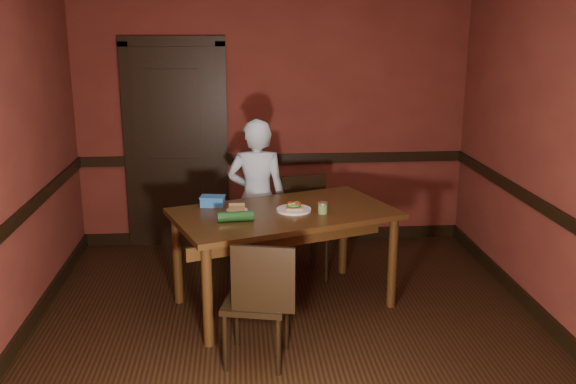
{
  "coord_description": "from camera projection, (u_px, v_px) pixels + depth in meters",
  "views": [
    {
      "loc": [
        -0.37,
        -4.3,
        2.31
      ],
      "look_at": [
        0.0,
        0.35,
        1.05
      ],
      "focal_mm": 40.0,
      "sensor_mm": 36.0,
      "label": 1
    }
  ],
  "objects": [
    {
      "name": "dado_back",
      "position": [
        274.0,
        159.0,
        6.68
      ],
      "size": [
        4.0,
        0.03,
        0.1
      ],
      "primitive_type": "cube",
      "color": "black",
      "rests_on": "ground"
    },
    {
      "name": "dado_right",
      "position": [
        562.0,
        219.0,
        4.68
      ],
      "size": [
        0.03,
        4.5,
        0.1
      ],
      "primitive_type": "cube",
      "color": "black",
      "rests_on": "ground"
    },
    {
      "name": "door",
      "position": [
        176.0,
        143.0,
        6.54
      ],
      "size": [
        1.05,
        0.07,
        2.2
      ],
      "color": "black",
      "rests_on": "ground"
    },
    {
      "name": "floor",
      "position": [
        292.0,
        340.0,
        4.77
      ],
      "size": [
        4.0,
        4.5,
        0.01
      ],
      "primitive_type": "cube",
      "color": "black",
      "rests_on": "ground"
    },
    {
      "name": "sauce_jar",
      "position": [
        323.0,
        208.0,
        5.09
      ],
      "size": [
        0.08,
        0.08,
        0.09
      ],
      "rotation": [
        0.0,
        0.0,
        0.27
      ],
      "color": "#5A7E3F",
      "rests_on": "dining_table"
    },
    {
      "name": "dado_left",
      "position": [
        3.0,
        232.0,
        4.38
      ],
      "size": [
        0.03,
        4.5,
        0.1
      ],
      "primitive_type": "cube",
      "color": "black",
      "rests_on": "ground"
    },
    {
      "name": "baseboard_back",
      "position": [
        274.0,
        235.0,
        6.9
      ],
      "size": [
        4.0,
        0.03,
        0.12
      ],
      "primitive_type": "cube",
      "color": "black",
      "rests_on": "ground"
    },
    {
      "name": "baseboard_right",
      "position": [
        550.0,
        323.0,
        4.9
      ],
      "size": [
        0.03,
        4.5,
        0.12
      ],
      "primitive_type": "cube",
      "color": "black",
      "rests_on": "ground"
    },
    {
      "name": "wall_back",
      "position": [
        273.0,
        116.0,
        6.58
      ],
      "size": [
        4.0,
        0.02,
        2.7
      ],
      "primitive_type": "cube",
      "color": "#552119",
      "rests_on": "ground"
    },
    {
      "name": "wall_right",
      "position": [
        571.0,
        158.0,
        4.57
      ],
      "size": [
        0.02,
        4.5,
        2.7
      ],
      "primitive_type": "cube",
      "color": "#552119",
      "rests_on": "ground"
    },
    {
      "name": "sandwich_plate",
      "position": [
        294.0,
        208.0,
        5.16
      ],
      "size": [
        0.28,
        0.28,
        0.07
      ],
      "rotation": [
        0.0,
        0.0,
        0.3
      ],
      "color": "silver",
      "rests_on": "dining_table"
    },
    {
      "name": "dining_table",
      "position": [
        284.0,
        258.0,
        5.27
      ],
      "size": [
        1.97,
        1.51,
        0.81
      ],
      "primitive_type": "cube",
      "rotation": [
        0.0,
        0.0,
        0.35
      ],
      "color": "#321F0C",
      "rests_on": "floor"
    },
    {
      "name": "wall_front",
      "position": [
        346.0,
        302.0,
        2.25
      ],
      "size": [
        4.0,
        0.02,
        2.7
      ],
      "primitive_type": "cube",
      "color": "#552119",
      "rests_on": "ground"
    },
    {
      "name": "wrapped_veg",
      "position": [
        236.0,
        216.0,
        4.89
      ],
      "size": [
        0.28,
        0.1,
        0.08
      ],
      "primitive_type": "cylinder",
      "rotation": [
        0.0,
        1.57,
        0.08
      ],
      "color": "#123914",
      "rests_on": "dining_table"
    },
    {
      "name": "food_tub",
      "position": [
        213.0,
        201.0,
        5.29
      ],
      "size": [
        0.22,
        0.16,
        0.08
      ],
      "rotation": [
        0.0,
        0.0,
        -0.14
      ],
      "color": "#2C6BBA",
      "rests_on": "dining_table"
    },
    {
      "name": "chair_far",
      "position": [
        301.0,
        229.0,
        5.84
      ],
      "size": [
        0.51,
        0.51,
        0.92
      ],
      "primitive_type": null,
      "rotation": [
        0.0,
        0.0,
        0.23
      ],
      "color": "black",
      "rests_on": "floor"
    },
    {
      "name": "person",
      "position": [
        257.0,
        198.0,
        5.83
      ],
      "size": [
        0.55,
        0.38,
        1.46
      ],
      "primitive_type": "imported",
      "rotation": [
        0.0,
        0.0,
        3.09
      ],
      "color": "#A7C6D6",
      "rests_on": "floor"
    },
    {
      "name": "cheese_saucer",
      "position": [
        237.0,
        208.0,
        5.17
      ],
      "size": [
        0.17,
        0.17,
        0.05
      ],
      "rotation": [
        0.0,
        0.0,
        -0.21
      ],
      "color": "silver",
      "rests_on": "dining_table"
    },
    {
      "name": "baseboard_left",
      "position": [
        17.0,
        343.0,
        4.6
      ],
      "size": [
        0.03,
        4.5,
        0.12
      ],
      "primitive_type": "cube",
      "color": "black",
      "rests_on": "ground"
    },
    {
      "name": "chair_near",
      "position": [
        256.0,
        300.0,
        4.39
      ],
      "size": [
        0.51,
        0.51,
        0.91
      ],
      "primitive_type": null,
      "rotation": [
        0.0,
        0.0,
        2.92
      ],
      "color": "black",
      "rests_on": "floor"
    }
  ]
}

